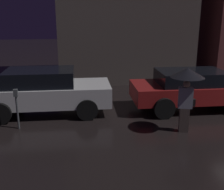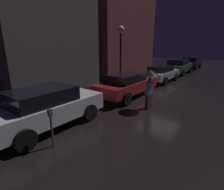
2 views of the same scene
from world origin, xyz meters
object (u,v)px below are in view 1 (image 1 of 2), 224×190
(parked_car_red, at_px, (193,88))
(pedestrian_with_umbrella, at_px, (187,82))
(parking_meter, at_px, (17,105))
(parked_car_white, at_px, (45,90))

(parked_car_red, bearing_deg, pedestrian_with_umbrella, -117.92)
(parked_car_red, xyz_separation_m, parking_meter, (-6.04, -1.12, 0.01))
(pedestrian_with_umbrella, relative_size, parking_meter, 1.55)
(parked_car_red, bearing_deg, parked_car_white, 179.05)
(parked_car_red, relative_size, pedestrian_with_umbrella, 2.37)
(parked_car_red, relative_size, parking_meter, 3.67)
(parked_car_white, relative_size, parking_meter, 3.57)
(parked_car_white, xyz_separation_m, parked_car_red, (5.34, -0.20, -0.05))
(parked_car_red, distance_m, parking_meter, 6.15)
(parked_car_red, distance_m, pedestrian_with_umbrella, 2.40)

